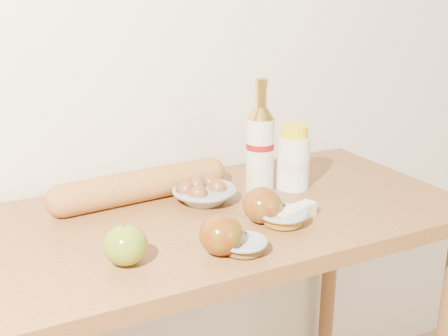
{
  "coord_description": "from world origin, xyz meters",
  "views": [
    {
      "loc": [
        -0.55,
        0.06,
        1.43
      ],
      "look_at": [
        0.0,
        1.15,
        1.02
      ],
      "focal_mm": 45.0,
      "sensor_mm": 36.0,
      "label": 1
    }
  ],
  "objects_px": {
    "bourbon_bottle": "(260,146)",
    "baguette": "(141,185)",
    "table": "(219,258)",
    "cream_bottle": "(293,159)",
    "egg_bowl": "(204,193)"
  },
  "relations": [
    {
      "from": "egg_bowl",
      "to": "table",
      "type": "bearing_deg",
      "value": -87.6
    },
    {
      "from": "baguette",
      "to": "egg_bowl",
      "type": "bearing_deg",
      "value": -33.95
    },
    {
      "from": "bourbon_bottle",
      "to": "baguette",
      "type": "xyz_separation_m",
      "value": [
        -0.3,
        0.07,
        -0.08
      ]
    },
    {
      "from": "table",
      "to": "cream_bottle",
      "type": "relative_size",
      "value": 7.0
    },
    {
      "from": "bourbon_bottle",
      "to": "cream_bottle",
      "type": "bearing_deg",
      "value": -15.61
    },
    {
      "from": "cream_bottle",
      "to": "egg_bowl",
      "type": "distance_m",
      "value": 0.26
    },
    {
      "from": "bourbon_bottle",
      "to": "egg_bowl",
      "type": "relative_size",
      "value": 1.53
    },
    {
      "from": "table",
      "to": "baguette",
      "type": "xyz_separation_m",
      "value": [
        -0.14,
        0.15,
        0.16
      ]
    },
    {
      "from": "table",
      "to": "egg_bowl",
      "type": "distance_m",
      "value": 0.17
    },
    {
      "from": "bourbon_bottle",
      "to": "cream_bottle",
      "type": "distance_m",
      "value": 0.1
    },
    {
      "from": "table",
      "to": "egg_bowl",
      "type": "bearing_deg",
      "value": 92.4
    },
    {
      "from": "table",
      "to": "egg_bowl",
      "type": "relative_size",
      "value": 6.15
    },
    {
      "from": "bourbon_bottle",
      "to": "baguette",
      "type": "height_order",
      "value": "bourbon_bottle"
    },
    {
      "from": "cream_bottle",
      "to": "table",
      "type": "bearing_deg",
      "value": 172.68
    },
    {
      "from": "table",
      "to": "cream_bottle",
      "type": "distance_m",
      "value": 0.33
    }
  ]
}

